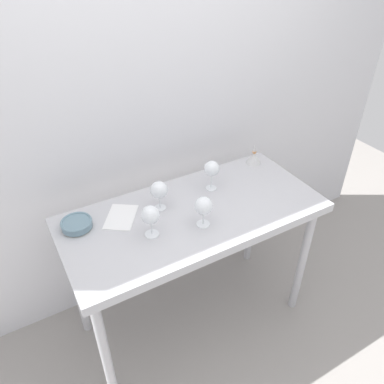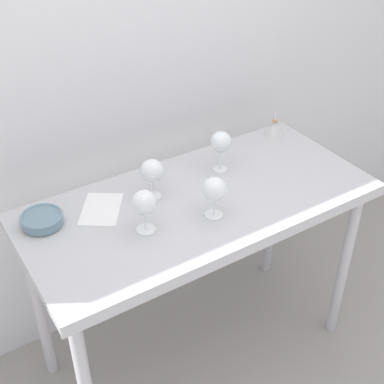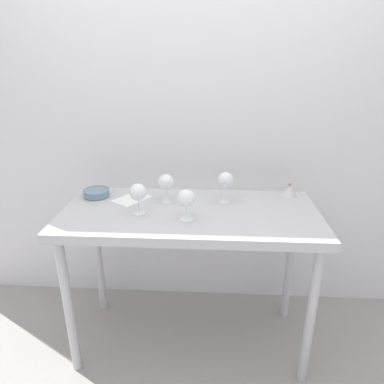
# 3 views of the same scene
# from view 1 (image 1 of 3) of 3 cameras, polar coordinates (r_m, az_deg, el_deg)

# --- Properties ---
(ground_plane) EXTENTS (6.00, 6.00, 0.00)m
(ground_plane) POSITION_cam_1_polar(r_m,az_deg,el_deg) (2.66, 0.12, -18.20)
(ground_plane) COLOR gray
(back_wall) EXTENTS (3.80, 0.04, 2.60)m
(back_wall) POSITION_cam_1_polar(r_m,az_deg,el_deg) (2.18, -6.40, 12.55)
(back_wall) COLOR silver
(back_wall) RESTS_ON ground_plane
(steel_counter) EXTENTS (1.40, 0.65, 0.90)m
(steel_counter) POSITION_cam_1_polar(r_m,az_deg,el_deg) (2.07, 0.23, -5.21)
(steel_counter) COLOR #B7B7BC
(steel_counter) RESTS_ON ground_plane
(wine_glass_far_left) EXTENTS (0.09, 0.09, 0.17)m
(wine_glass_far_left) POSITION_cam_1_polar(r_m,az_deg,el_deg) (1.96, -5.02, 0.24)
(wine_glass_far_left) COLOR white
(wine_glass_far_left) RESTS_ON steel_counter
(wine_glass_near_left) EXTENTS (0.09, 0.09, 0.17)m
(wine_glass_near_left) POSITION_cam_1_polar(r_m,az_deg,el_deg) (1.80, -6.30, -3.58)
(wine_glass_near_left) COLOR white
(wine_glass_near_left) RESTS_ON steel_counter
(wine_glass_far_right) EXTENTS (0.09, 0.09, 0.18)m
(wine_glass_far_right) POSITION_cam_1_polar(r_m,az_deg,el_deg) (2.10, 3.01, 3.46)
(wine_glass_far_right) COLOR white
(wine_glass_far_right) RESTS_ON steel_counter
(wine_glass_near_center) EXTENTS (0.09, 0.09, 0.17)m
(wine_glass_near_center) POSITION_cam_1_polar(r_m,az_deg,el_deg) (1.85, 1.75, -2.21)
(wine_glass_near_center) COLOR white
(wine_glass_near_center) RESTS_ON steel_counter
(tasting_sheet_upper) EXTENTS (0.24, 0.25, 0.00)m
(tasting_sheet_upper) POSITION_cam_1_polar(r_m,az_deg,el_deg) (2.00, -10.70, -3.71)
(tasting_sheet_upper) COLOR white
(tasting_sheet_upper) RESTS_ON steel_counter
(tasting_bowl) EXTENTS (0.16, 0.16, 0.05)m
(tasting_bowl) POSITION_cam_1_polar(r_m,az_deg,el_deg) (1.97, -17.06, -4.65)
(tasting_bowl) COLOR #DBCC66
(tasting_bowl) RESTS_ON steel_counter
(decanter_funnel) EXTENTS (0.10, 0.10, 0.13)m
(decanter_funnel) POSITION_cam_1_polar(r_m,az_deg,el_deg) (2.42, 9.33, 5.17)
(decanter_funnel) COLOR silver
(decanter_funnel) RESTS_ON steel_counter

